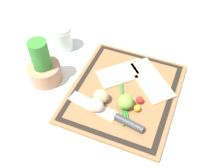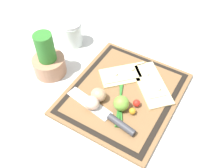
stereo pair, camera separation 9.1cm
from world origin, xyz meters
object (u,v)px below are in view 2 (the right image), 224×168
object	(u,v)px
lime	(121,103)
cherry_tomato_yellow	(132,111)
pizza_slice_near	(151,83)
egg_brown	(99,95)
knife	(111,118)
cherry_tomato_red	(137,103)
sauce_jar	(72,35)
egg_pink	(92,103)
pizza_slice_far	(124,74)
herb_pot	(48,60)

from	to	relation	value
lime	cherry_tomato_yellow	distance (m)	0.04
pizza_slice_near	egg_brown	bearing A→B (deg)	140.24
knife	lime	size ratio (longest dim) A/B	5.36
cherry_tomato_red	cherry_tomato_yellow	world-z (taller)	cherry_tomato_red
sauce_jar	cherry_tomato_yellow	bearing A→B (deg)	-117.51
knife	cherry_tomato_red	distance (m)	0.10
sauce_jar	egg_pink	bearing A→B (deg)	-133.75
lime	cherry_tomato_red	size ratio (longest dim) A/B	2.06
pizza_slice_near	cherry_tomato_yellow	distance (m)	0.14
pizza_slice_far	herb_pot	size ratio (longest dim) A/B	1.08
pizza_slice_far	cherry_tomato_red	xyz separation A→B (m)	(-0.10, -0.10, 0.01)
lime	cherry_tomato_red	world-z (taller)	lime
cherry_tomato_red	pizza_slice_near	bearing A→B (deg)	-1.09
pizza_slice_far	knife	size ratio (longest dim) A/B	0.68
cherry_tomato_red	cherry_tomato_yellow	distance (m)	0.03
knife	cherry_tomato_red	bearing A→B (deg)	-26.45
cherry_tomato_yellow	herb_pot	size ratio (longest dim) A/B	0.13
herb_pot	sauce_jar	bearing A→B (deg)	7.89
pizza_slice_near	herb_pot	bearing A→B (deg)	108.81
cherry_tomato_yellow	herb_pot	bearing A→B (deg)	86.43
cherry_tomato_red	herb_pot	distance (m)	0.36
egg_pink	herb_pot	size ratio (longest dim) A/B	0.31
egg_pink	pizza_slice_near	bearing A→B (deg)	-33.63
egg_pink	pizza_slice_far	bearing A→B (deg)	-7.54
knife	lime	bearing A→B (deg)	-6.20
lime	herb_pot	xyz separation A→B (m)	(0.02, 0.32, 0.02)
pizza_slice_far	lime	size ratio (longest dim) A/B	3.66
pizza_slice_far	egg_brown	bearing A→B (deg)	171.00
egg_pink	sauce_jar	distance (m)	0.35
sauce_jar	pizza_slice_near	bearing A→B (deg)	-98.22
pizza_slice_near	herb_pot	xyz separation A→B (m)	(-0.12, 0.36, 0.04)
egg_pink	lime	distance (m)	0.10
egg_brown	cherry_tomato_yellow	bearing A→B (deg)	-87.44
lime	cherry_tomato_yellow	bearing A→B (deg)	-89.31
knife	cherry_tomato_yellow	distance (m)	0.07
pizza_slice_near	cherry_tomato_yellow	size ratio (longest dim) A/B	9.35
pizza_slice_far	sauce_jar	size ratio (longest dim) A/B	1.85
cherry_tomato_red	herb_pot	world-z (taller)	herb_pot
cherry_tomato_yellow	egg_brown	bearing A→B (deg)	92.56
pizza_slice_far	pizza_slice_near	bearing A→B (deg)	-83.99
knife	lime	xyz separation A→B (m)	(0.05, -0.01, 0.02)
egg_brown	herb_pot	size ratio (longest dim) A/B	0.31
egg_brown	herb_pot	xyz separation A→B (m)	(0.03, 0.23, 0.02)
sauce_jar	herb_pot	bearing A→B (deg)	-172.11
cherry_tomato_red	knife	bearing A→B (deg)	153.55
egg_pink	cherry_tomato_red	world-z (taller)	egg_pink
pizza_slice_far	herb_pot	bearing A→B (deg)	113.52
pizza_slice_near	knife	distance (m)	0.20
pizza_slice_near	knife	size ratio (longest dim) A/B	0.76
pizza_slice_far	sauce_jar	distance (m)	0.29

